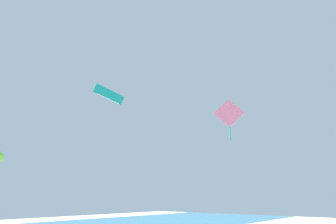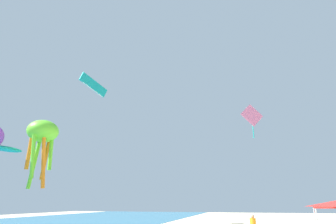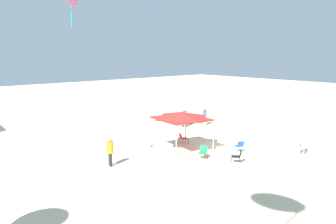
# 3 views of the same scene
# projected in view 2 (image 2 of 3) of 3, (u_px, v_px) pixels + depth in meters

# --- Properties ---
(kite_octopus_lime) EXTENTS (2.04, 2.04, 4.54)m
(kite_octopus_lime) POSITION_uv_depth(u_px,v_px,m) (43.00, 135.00, 19.14)
(kite_octopus_lime) COLOR #66D82D
(kite_parafoil_teal) EXTENTS (4.07, 2.40, 2.68)m
(kite_parafoil_teal) POSITION_uv_depth(u_px,v_px,m) (93.00, 85.00, 39.47)
(kite_parafoil_teal) COLOR teal
(kite_diamond_pink) EXTENTS (1.29, 2.22, 3.59)m
(kite_diamond_pink) POSITION_uv_depth(u_px,v_px,m) (252.00, 116.00, 28.42)
(kite_diamond_pink) COLOR pink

